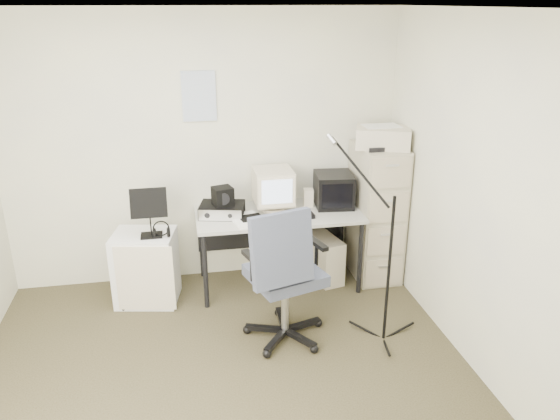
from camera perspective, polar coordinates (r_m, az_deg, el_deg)
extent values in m
cube|color=#2F2A15|center=(4.02, -5.47, -18.32)|extent=(3.60, 3.60, 0.01)
cube|color=white|center=(3.11, -7.15, 20.21)|extent=(3.60, 3.60, 0.01)
cube|color=beige|center=(5.07, -7.96, 6.14)|extent=(3.60, 0.02, 2.50)
cube|color=beige|center=(3.92, 21.01, 0.42)|extent=(0.02, 3.60, 2.50)
cube|color=white|center=(4.96, -8.48, 11.68)|extent=(0.30, 0.02, 0.44)
cube|color=tan|center=(5.27, 9.98, -0.27)|extent=(0.40, 0.60, 1.30)
cube|color=#BAB59F|center=(5.01, 10.69, 7.46)|extent=(0.55, 0.46, 0.18)
cube|color=#A1A1A0|center=(5.12, -0.16, -4.09)|extent=(1.50, 0.70, 0.73)
cube|color=#BAB59F|center=(4.99, -0.72, 2.13)|extent=(0.35, 0.37, 0.38)
cube|color=black|center=(5.12, 5.63, 2.12)|extent=(0.37, 0.39, 0.31)
cube|color=beige|center=(5.11, 2.97, 1.31)|extent=(0.10, 0.10, 0.17)
cube|color=#BAB59F|center=(4.78, 0.50, -1.05)|extent=(0.40, 0.14, 0.02)
cube|color=black|center=(4.87, 3.15, -0.54)|extent=(0.07, 0.12, 0.03)
cube|color=black|center=(4.91, -6.06, 0.02)|extent=(0.44, 0.36, 0.11)
cube|color=black|center=(4.84, -6.01, 1.45)|extent=(0.20, 0.19, 0.17)
cube|color=white|center=(4.79, -3.52, -1.00)|extent=(0.31, 0.38, 0.02)
cube|color=#BAB59F|center=(5.30, 4.65, -4.99)|extent=(0.30, 0.50, 0.43)
cube|color=#3E4352|center=(4.23, 0.55, -6.56)|extent=(0.83, 0.83, 1.16)
cube|color=white|center=(5.01, -13.82, -5.84)|extent=(0.59, 0.51, 0.65)
cube|color=black|center=(4.73, -13.48, -0.20)|extent=(0.33, 0.21, 0.45)
torus|color=black|center=(4.76, -12.29, -2.22)|extent=(0.19, 0.19, 0.03)
cylinder|color=black|center=(4.20, 11.48, -3.96)|extent=(0.03, 0.03, 1.59)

